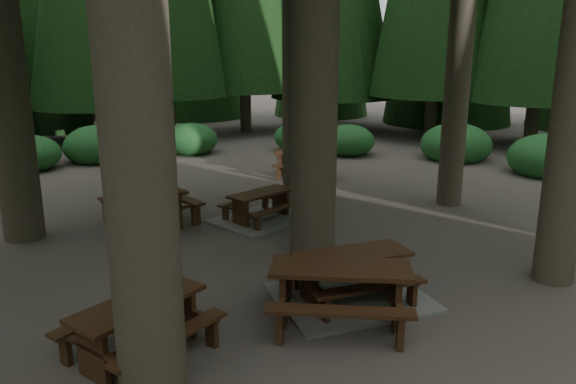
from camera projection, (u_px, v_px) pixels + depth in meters
name	position (u px, v px, depth m)	size (l,w,h in m)	color
ground	(278.00, 265.00, 10.16)	(80.00, 80.00, 0.00)	#4E4540
picnic_table_a	(352.00, 283.00, 8.73)	(2.38, 2.01, 0.77)	gray
picnic_table_b	(150.00, 198.00, 12.42)	(2.12, 2.37, 0.86)	#371810
picnic_table_c	(261.00, 212.00, 12.65)	(2.45, 2.26, 0.67)	gray
picnic_table_d	(303.00, 160.00, 16.84)	(2.18, 2.06, 0.74)	#371810
picnic_table_e	(139.00, 319.00, 7.08)	(2.20, 2.07, 0.75)	#371810
picnic_table_f	(340.00, 285.00, 7.92)	(2.50, 2.35, 0.86)	#371810
shrub_ring	(296.00, 227.00, 11.00)	(23.86, 24.64, 1.49)	#1F5B23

